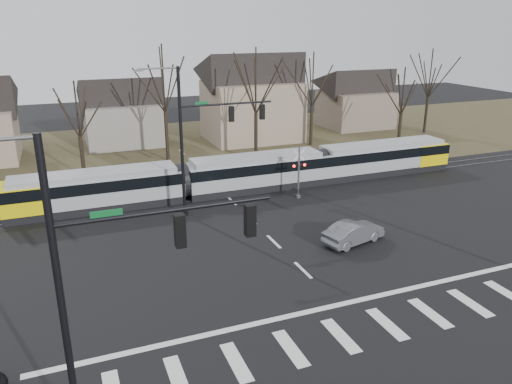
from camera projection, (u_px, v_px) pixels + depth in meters
name	position (u px, v px, depth m)	size (l,w,h in m)	color
ground	(321.00, 287.00, 25.54)	(140.00, 140.00, 0.00)	black
grass_verge	(177.00, 148.00, 53.68)	(140.00, 28.00, 0.01)	#38331E
crosswalk	(364.00, 330.00, 22.02)	(27.00, 2.60, 0.01)	silver
stop_line	(339.00, 305.00, 23.96)	(28.00, 0.35, 0.01)	silver
lane_dashes	(224.00, 193.00, 39.61)	(0.18, 30.00, 0.01)	silver
rail_pair	(224.00, 193.00, 39.43)	(90.00, 1.52, 0.06)	#59595E
tram	(255.00, 171.00, 40.05)	(36.93, 2.74, 2.80)	gray
sedan	(354.00, 232.00, 30.48)	(4.39, 2.46, 1.37)	#53545B
signal_pole_near_left	(116.00, 278.00, 14.79)	(9.28, 0.44, 10.20)	black
signal_pole_far	(204.00, 133.00, 33.85)	(9.28, 0.44, 10.20)	black
rail_crossing_signal	(299.00, 174.00, 37.92)	(1.08, 0.36, 4.00)	#59595B
tree_row	(210.00, 109.00, 47.48)	(59.20, 7.20, 10.00)	black
house_b	(122.00, 108.00, 54.17)	(8.64, 7.56, 7.65)	gray
house_c	(252.00, 93.00, 56.00)	(10.80, 8.64, 10.10)	gray
house_d	(356.00, 96.00, 63.40)	(8.64, 7.56, 7.65)	#6E5E51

